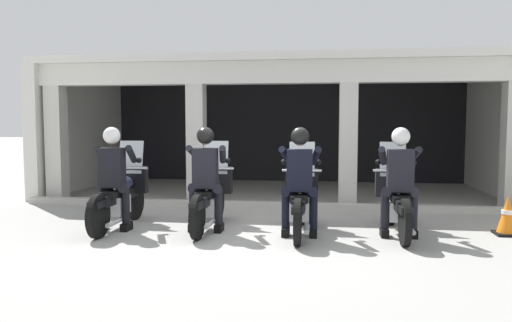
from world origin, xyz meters
name	(u,v)px	position (x,y,z in m)	size (l,w,h in m)	color
ground_plane	(273,201)	(0.00, 3.00, 0.00)	(80.00, 80.00, 0.00)	#999993
station_building	(281,110)	(0.00, 4.90, 1.95)	(10.27, 4.68, 3.02)	black
kerb_strip	(268,205)	(0.00, 2.05, 0.06)	(9.77, 0.24, 0.12)	#B7B5AD
motorcycle_far_left	(121,195)	(-2.13, 0.11, 0.50)	(0.62, 2.04, 1.35)	black
police_officer_far_left	(113,169)	(-2.13, -0.17, 0.94)	(0.63, 0.61, 1.58)	black
motorcycle_center_left	(210,196)	(-0.71, 0.22, 0.50)	(0.62, 2.04, 1.35)	black
police_officer_center_left	(206,170)	(-0.71, -0.06, 0.94)	(0.63, 0.61, 1.58)	black
motorcycle_center_right	(301,199)	(0.71, 0.07, 0.50)	(0.62, 2.04, 1.35)	black
police_officer_center_right	(300,172)	(0.71, -0.21, 0.94)	(0.63, 0.61, 1.58)	black
motorcycle_far_right	(396,200)	(2.13, 0.22, 0.50)	(0.62, 2.04, 1.35)	black
police_officer_far_right	(400,172)	(2.13, -0.06, 0.94)	(0.63, 0.61, 1.58)	black
traffic_cone_flank	(507,216)	(3.73, 0.28, 0.29)	(0.34, 0.34, 0.59)	black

